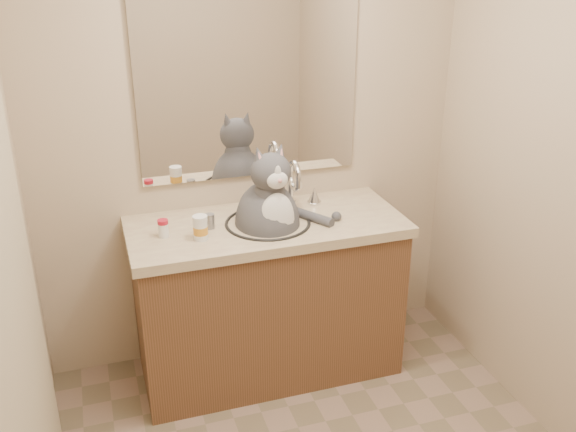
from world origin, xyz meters
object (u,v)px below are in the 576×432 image
object	(u,v)px
pill_bottle_redcap	(163,228)
pill_bottle_orange	(200,228)
grey_canister	(210,221)
cat	(269,217)

from	to	relation	value
pill_bottle_redcap	pill_bottle_orange	bearing A→B (deg)	-26.95
pill_bottle_redcap	grey_canister	bearing A→B (deg)	7.48
pill_bottle_redcap	pill_bottle_orange	size ratio (longest dim) A/B	0.73
pill_bottle_redcap	grey_canister	world-z (taller)	pill_bottle_redcap
cat	grey_canister	distance (m)	0.28
cat	pill_bottle_redcap	bearing A→B (deg)	171.16
cat	pill_bottle_orange	distance (m)	0.35
cat	grey_canister	xyz separation A→B (m)	(-0.28, 0.04, -0.00)
pill_bottle_redcap	pill_bottle_orange	xyz separation A→B (m)	(0.16, -0.08, 0.01)
pill_bottle_orange	grey_canister	bearing A→B (deg)	59.45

